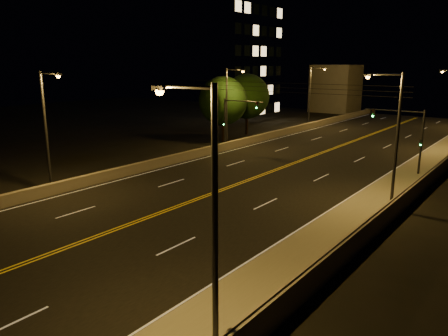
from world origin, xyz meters
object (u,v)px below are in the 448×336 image
Objects in this scene: tree_0 at (223,101)px; streetlight_1 at (393,132)px; streetlight_4 at (47,124)px; tree_1 at (247,96)px; traffic_signal_right at (409,134)px; streetlight_6 at (311,93)px; streetlight_5 at (229,103)px; traffic_signal_left at (232,118)px; building_tower at (202,43)px; streetlight_0 at (208,208)px.

streetlight_1 is at bearing -29.64° from tree_0.
streetlight_4 is 32.09m from tree_1.
tree_0 reaches higher than traffic_signal_right.
streetlight_1 is 1.00× the size of streetlight_6.
streetlight_5 is 1.56× the size of traffic_signal_left.
traffic_signal_left is at bearing -44.23° from building_tower.
streetlight_1 is at bearing -26.90° from traffic_signal_left.
streetlight_6 is at bearing -0.86° from building_tower.
tree_1 is at bearing 156.44° from traffic_signal_right.
streetlight_1 is at bearing -56.25° from streetlight_6.
traffic_signal_left is at bearing -36.79° from streetlight_5.
streetlight_4 is at bearing -90.00° from streetlight_6.
streetlight_0 is at bearing -19.75° from streetlight_4.
streetlight_0 is 1.12× the size of tree_0.
streetlight_6 is (0.00, 20.93, 0.00)m from streetlight_5.
streetlight_1 and streetlight_6 have the same top height.
streetlight_1 is 38.59m from streetlight_6.
streetlight_4 is at bearing 160.25° from streetlight_0.
traffic_signal_left is 0.70× the size of tree_1.
traffic_signal_right is (19.88, -21.80, -1.53)m from streetlight_6.
traffic_signal_left is at bearing -63.82° from tree_1.
streetlight_1 is 24.16m from streetlight_5.
streetlight_5 is 10.31m from tree_1.
streetlight_4 is at bearing -63.67° from building_tower.
streetlight_5 is 1.00× the size of streetlight_6.
building_tower reaches higher than tree_0.
streetlight_1 is at bearing -27.49° from streetlight_5.
traffic_signal_right is at bearing -47.64° from streetlight_6.
building_tower reaches higher than streetlight_0.
streetlight_0 is 46.99m from tree_1.
streetlight_6 is at bearing 70.90° from tree_1.
streetlight_0 is at bearing -86.94° from traffic_signal_right.
traffic_signal_left is (-20.28, 29.15, -1.53)m from streetlight_0.
streetlight_5 is 1.56× the size of traffic_signal_right.
traffic_signal_right is 18.72m from traffic_signal_left.
building_tower is 3.31× the size of tree_1.
tree_0 is (-3.97, 3.51, 1.40)m from traffic_signal_left.
streetlight_1 is at bearing -39.17° from tree_1.
streetlight_0 is at bearing -67.18° from streetlight_6.
building_tower is 3.38× the size of tree_0.
tree_0 reaches higher than traffic_signal_left.
streetlight_6 is 1.56× the size of traffic_signal_left.
streetlight_1 is 0.33× the size of building_tower.
tree_0 is (-2.81, -18.29, -0.13)m from streetlight_6.
building_tower is 27.59m from tree_0.
streetlight_4 is (-21.43, -11.17, 0.00)m from streetlight_1.
streetlight_6 is at bearing 123.75° from streetlight_1.
building_tower is at bearing 143.00° from streetlight_1.
streetlight_5 is at bearing 125.53° from streetlight_0.
building_tower is (-41.44, 22.12, 9.33)m from traffic_signal_right.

